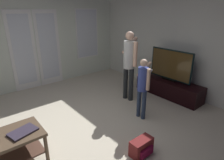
{
  "coord_description": "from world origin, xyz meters",
  "views": [
    {
      "loc": [
        -1.25,
        -2.45,
        2.01
      ],
      "look_at": [
        0.77,
        -0.01,
        0.82
      ],
      "focal_mm": 30.25,
      "sensor_mm": 36.0,
      "label": 1
    }
  ],
  "objects_px": {
    "coffee_table": "(8,145)",
    "laptop_closed": "(23,132)",
    "person_child": "(143,84)",
    "person_adult": "(129,60)",
    "flat_screen_tv": "(171,65)",
    "backpack": "(142,147)",
    "tv_stand": "(168,88)"
  },
  "relations": [
    {
      "from": "coffee_table",
      "to": "laptop_closed",
      "type": "distance_m",
      "value": 0.25
    },
    {
      "from": "person_child",
      "to": "laptop_closed",
      "type": "xyz_separation_m",
      "value": [
        -2.1,
        0.23,
        -0.23
      ]
    },
    {
      "from": "laptop_closed",
      "to": "person_adult",
      "type": "bearing_deg",
      "value": -3.05
    },
    {
      "from": "person_child",
      "to": "laptop_closed",
      "type": "distance_m",
      "value": 2.12
    },
    {
      "from": "flat_screen_tv",
      "to": "person_child",
      "type": "relative_size",
      "value": 0.91
    },
    {
      "from": "backpack",
      "to": "person_adult",
      "type": "bearing_deg",
      "value": 51.83
    },
    {
      "from": "tv_stand",
      "to": "flat_screen_tv",
      "type": "xyz_separation_m",
      "value": [
        -0.0,
        0.0,
        0.58
      ]
    },
    {
      "from": "flat_screen_tv",
      "to": "backpack",
      "type": "distance_m",
      "value": 2.35
    },
    {
      "from": "tv_stand",
      "to": "backpack",
      "type": "distance_m",
      "value": 2.26
    },
    {
      "from": "coffee_table",
      "to": "person_adult",
      "type": "distance_m",
      "value": 2.78
    },
    {
      "from": "tv_stand",
      "to": "coffee_table",
      "type": "bearing_deg",
      "value": 179.72
    },
    {
      "from": "coffee_table",
      "to": "person_child",
      "type": "bearing_deg",
      "value": -7.05
    },
    {
      "from": "coffee_table",
      "to": "flat_screen_tv",
      "type": "relative_size",
      "value": 0.82
    },
    {
      "from": "person_child",
      "to": "backpack",
      "type": "bearing_deg",
      "value": -137.48
    },
    {
      "from": "person_child",
      "to": "backpack",
      "type": "relative_size",
      "value": 3.32
    },
    {
      "from": "laptop_closed",
      "to": "tv_stand",
      "type": "bearing_deg",
      "value": -14.39
    },
    {
      "from": "person_adult",
      "to": "laptop_closed",
      "type": "height_order",
      "value": "person_adult"
    },
    {
      "from": "person_adult",
      "to": "backpack",
      "type": "xyz_separation_m",
      "value": [
        -1.15,
        -1.46,
        -0.83
      ]
    },
    {
      "from": "coffee_table",
      "to": "backpack",
      "type": "bearing_deg",
      "value": -32.94
    },
    {
      "from": "laptop_closed",
      "to": "flat_screen_tv",
      "type": "bearing_deg",
      "value": -14.33
    },
    {
      "from": "flat_screen_tv",
      "to": "person_adult",
      "type": "distance_m",
      "value": 1.03
    },
    {
      "from": "coffee_table",
      "to": "flat_screen_tv",
      "type": "height_order",
      "value": "flat_screen_tv"
    },
    {
      "from": "coffee_table",
      "to": "laptop_closed",
      "type": "xyz_separation_m",
      "value": [
        0.2,
        -0.05,
        0.14
      ]
    },
    {
      "from": "person_child",
      "to": "flat_screen_tv",
      "type": "bearing_deg",
      "value": 12.03
    },
    {
      "from": "person_adult",
      "to": "person_child",
      "type": "xyz_separation_m",
      "value": [
        -0.38,
        -0.76,
        -0.24
      ]
    },
    {
      "from": "flat_screen_tv",
      "to": "laptop_closed",
      "type": "xyz_separation_m",
      "value": [
        -3.37,
        -0.04,
        -0.3
      ]
    },
    {
      "from": "flat_screen_tv",
      "to": "backpack",
      "type": "relative_size",
      "value": 3.04
    },
    {
      "from": "tv_stand",
      "to": "person_adult",
      "type": "bearing_deg",
      "value": 151.26
    },
    {
      "from": "backpack",
      "to": "laptop_closed",
      "type": "relative_size",
      "value": 1.04
    },
    {
      "from": "person_adult",
      "to": "laptop_closed",
      "type": "xyz_separation_m",
      "value": [
        -2.48,
        -0.52,
        -0.47
      ]
    },
    {
      "from": "coffee_table",
      "to": "person_adult",
      "type": "xyz_separation_m",
      "value": [
        2.68,
        0.47,
        0.61
      ]
    },
    {
      "from": "tv_stand",
      "to": "person_child",
      "type": "relative_size",
      "value": 1.4
    }
  ]
}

